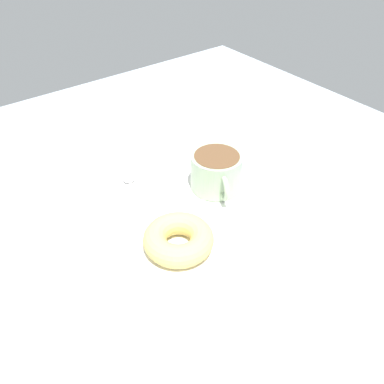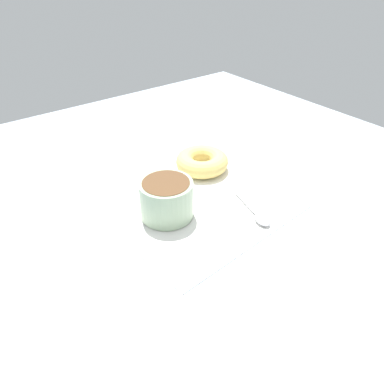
% 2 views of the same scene
% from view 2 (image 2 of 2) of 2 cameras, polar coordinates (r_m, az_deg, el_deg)
% --- Properties ---
extents(ground_plane, '(1.20, 1.20, 0.02)m').
position_cam_2_polar(ground_plane, '(0.73, 0.66, -1.55)').
color(ground_plane, '#99A8B7').
extents(napkin, '(0.34, 0.34, 0.00)m').
position_cam_2_polar(napkin, '(0.72, 0.00, -1.42)').
color(napkin, white).
rests_on(napkin, ground_plane).
extents(coffee_cup, '(0.10, 0.12, 0.07)m').
position_cam_2_polar(coffee_cup, '(0.66, -3.93, -0.89)').
color(coffee_cup, '#9EB793').
rests_on(coffee_cup, napkin).
extents(donut, '(0.11, 0.11, 0.04)m').
position_cam_2_polar(donut, '(0.81, 1.53, 4.67)').
color(donut, '#E5C66B').
rests_on(donut, napkin).
extents(spoon, '(0.04, 0.12, 0.01)m').
position_cam_2_polar(spoon, '(0.68, 10.07, -3.57)').
color(spoon, silver).
rests_on(spoon, napkin).
extents(sugar_cube, '(0.02, 0.02, 0.02)m').
position_cam_2_polar(sugar_cube, '(0.77, -4.58, 1.92)').
color(sugar_cube, white).
rests_on(sugar_cube, napkin).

